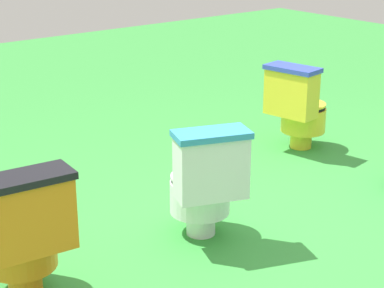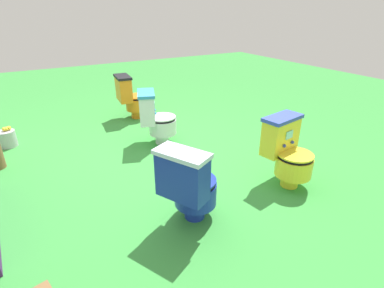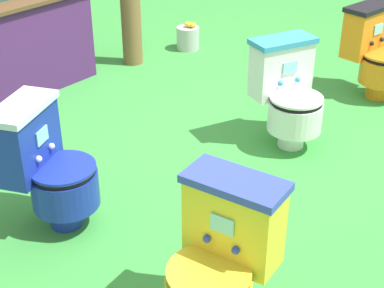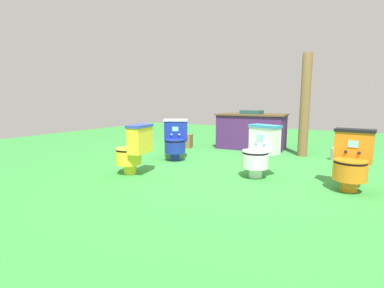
% 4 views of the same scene
% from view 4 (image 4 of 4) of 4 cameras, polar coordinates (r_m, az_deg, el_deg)
% --- Properties ---
extents(ground, '(14.00, 14.00, 0.00)m').
position_cam_4_polar(ground, '(4.63, 9.41, -4.77)').
color(ground, green).
extents(toilet_white, '(0.55, 0.60, 0.73)m').
position_cam_4_polar(toilet_white, '(4.12, 13.23, -1.30)').
color(toilet_white, white).
rests_on(toilet_white, ground).
extents(toilet_yellow, '(0.55, 0.48, 0.73)m').
position_cam_4_polar(toilet_yellow, '(4.23, -11.51, -0.99)').
color(toilet_yellow, yellow).
rests_on(toilet_yellow, ground).
extents(toilet_orange, '(0.45, 0.53, 0.73)m').
position_cam_4_polar(toilet_orange, '(3.91, 29.12, -2.71)').
color(toilet_orange, orange).
rests_on(toilet_orange, ground).
extents(toilet_blue, '(0.58, 0.62, 0.73)m').
position_cam_4_polar(toilet_blue, '(5.19, -3.33, 0.94)').
color(toilet_blue, '#192D9E').
rests_on(toilet_blue, ground).
extents(vendor_table, '(1.51, 0.94, 0.85)m').
position_cam_4_polar(vendor_table, '(6.53, 11.77, 2.56)').
color(vendor_table, '#4C2360').
rests_on(vendor_table, ground).
extents(wooden_post, '(0.18, 0.18, 1.93)m').
position_cam_4_polar(wooden_post, '(5.87, 21.50, 7.10)').
color(wooden_post, brown).
rests_on(wooden_post, ground).
extents(small_crate, '(0.37, 0.32, 0.30)m').
position_cam_4_polar(small_crate, '(6.54, -1.44, 0.62)').
color(small_crate, brown).
rests_on(small_crate, ground).
extents(lemon_bucket, '(0.22, 0.22, 0.28)m').
position_cam_4_polar(lemon_bucket, '(5.76, 26.88, -1.76)').
color(lemon_bucket, '#B7B7BF').
rests_on(lemon_bucket, ground).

